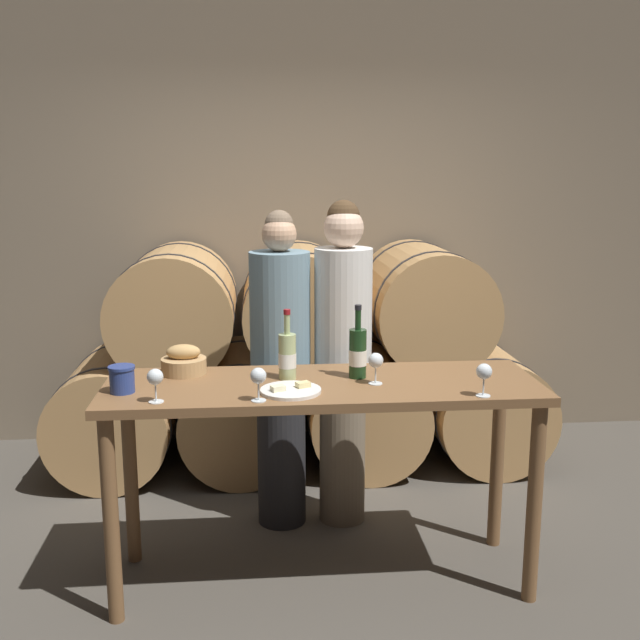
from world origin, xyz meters
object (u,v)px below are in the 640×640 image
Objects in this scene: blue_crock at (122,378)px; wine_glass_center at (376,362)px; person_right at (343,358)px; wine_glass_far_left at (155,378)px; bread_basket at (184,362)px; tasting_table at (322,412)px; wine_bottle_red at (358,353)px; person_left at (281,368)px; wine_bottle_white at (287,356)px; cheese_plate at (291,390)px; wine_glass_left at (258,377)px; wine_glass_right at (484,373)px.

wine_glass_center is (1.06, 0.03, 0.04)m from blue_crock.
wine_glass_far_left is (-0.84, -0.81, 0.15)m from person_right.
person_right is 8.33× the size of bread_basket.
tasting_table is 5.75× the size of wine_bottle_red.
person_left reaches higher than wine_glass_far_left.
wine_bottle_red reaches higher than tasting_table.
wine_glass_far_left is at bearing -161.47° from wine_bottle_red.
wine_bottle_red is 1.61× the size of bread_basket.
person_right is 1.17m from wine_glass_far_left.
wine_bottle_white is (-0.31, 0.01, -0.01)m from wine_bottle_red.
wine_glass_far_left is 1.00× the size of wine_glass_center.
wine_glass_far_left reaches higher than bread_basket.
wine_glass_center reaches higher than blue_crock.
wine_glass_center is (0.37, 0.09, 0.09)m from cheese_plate.
bread_basket reaches higher than tasting_table.
bread_basket is 0.87m from wine_glass_center.
person_left is 0.86m from wine_glass_left.
bread_basket reaches higher than cheese_plate.
person_right reaches higher than wine_glass_left.
wine_bottle_white is (-0.31, -0.52, 0.15)m from person_right.
wine_glass_right is at bearing -1.00° from wine_glass_left.
tasting_table is at bearing -25.49° from wine_bottle_white.
bread_basket is 1.48× the size of wine_glass_far_left.
person_right is 5.16× the size of wine_bottle_red.
wine_glass_right reaches higher than cheese_plate.
person_right is at bearing 33.65° from blue_crock.
wine_bottle_white is at bearing -15.22° from bread_basket.
wine_glass_far_left is at bearing -122.81° from person_left.
person_right is (0.32, 0.00, 0.04)m from person_left.
wine_bottle_white is 2.27× the size of wine_glass_right.
wine_glass_center is at bearing -15.91° from bread_basket.
wine_bottle_white is at bearing -88.62° from person_left.
cheese_plate is at bearing -88.96° from wine_bottle_white.
cheese_plate is (-0.30, -0.20, -0.10)m from wine_bottle_red.
cheese_plate reaches higher than tasting_table.
wine_bottle_red is (0.32, -0.52, 0.20)m from person_left.
wine_glass_far_left is 1.31m from wine_glass_right.
person_right is at bearing 59.47° from wine_bottle_white.
person_left is 11.97× the size of wine_glass_center.
blue_crock is (-0.69, -0.14, -0.04)m from wine_bottle_white.
wine_bottle_red is at bearing 34.63° from wine_glass_left.
cheese_plate is at bearing -166.47° from wine_glass_center.
cheese_plate is 0.55m from wine_glass_far_left.
bread_basket is at bearing -152.76° from person_right.
person_left reaches higher than wine_bottle_white.
wine_bottle_red reaches higher than wine_glass_far_left.
cheese_plate is (-0.14, -0.13, 0.14)m from tasting_table.
wine_bottle_red reaches higher than blue_crock.
blue_crock is (-0.99, -0.14, -0.05)m from wine_bottle_red.
wine_glass_right is (0.91, -0.02, 0.00)m from wine_glass_left.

